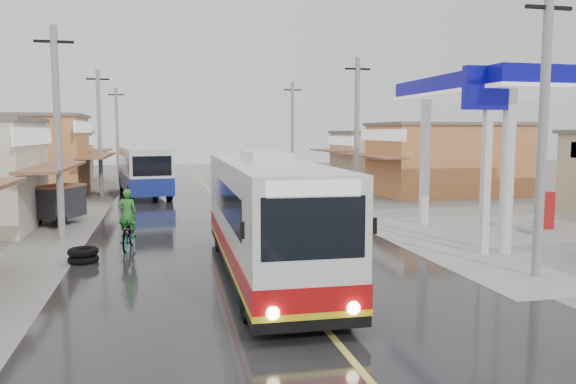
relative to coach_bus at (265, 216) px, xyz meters
name	(u,v)px	position (x,y,z in m)	size (l,w,h in m)	color
ground	(295,293)	(0.38, -2.05, -1.70)	(120.00, 120.00, 0.00)	slate
road	(227,212)	(0.38, 12.95, -1.69)	(12.00, 90.00, 0.02)	black
centre_line	(227,211)	(0.38, 12.95, -1.67)	(0.15, 90.00, 0.01)	#D8CC4C
shopfronts_right	(521,211)	(15.38, 9.95, -1.70)	(11.00, 44.00, 4.80)	beige
utility_poles_left	(86,213)	(-6.62, 13.95, -1.70)	(1.60, 50.00, 8.00)	gray
utility_poles_right	(356,208)	(7.38, 12.95, -1.70)	(1.60, 36.00, 8.00)	gray
coach_bus	(265,216)	(0.00, 0.00, 0.00)	(2.75, 11.32, 3.52)	silver
second_bus	(143,170)	(-3.97, 21.44, -0.04)	(3.73, 9.54, 3.08)	silver
cyclist	(128,229)	(-4.03, 4.45, -0.99)	(0.90, 2.05, 2.14)	black
tricycle_near	(60,202)	(-7.29, 10.73, -0.70)	(2.21, 2.67, 1.75)	#26262D
tyre_stack	(83,255)	(-5.31, 2.62, -1.46)	(0.94, 0.94, 0.48)	black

